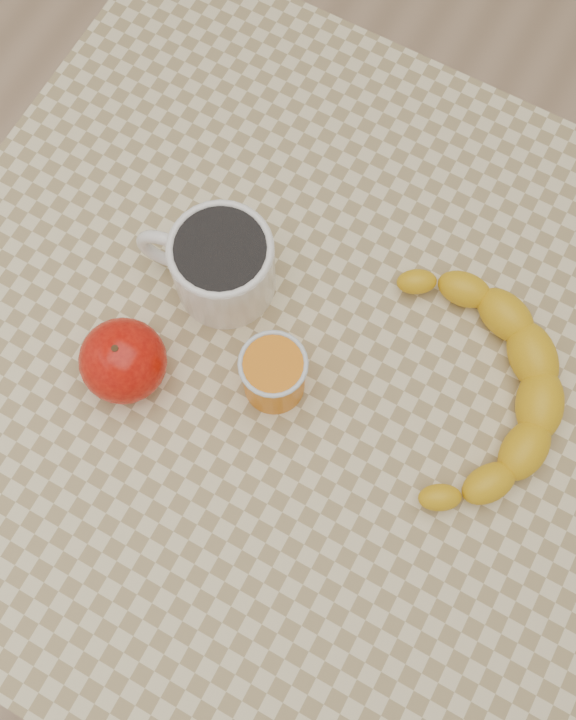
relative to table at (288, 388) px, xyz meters
The scene contains 6 objects.
ground 0.66m from the table, ahead, with size 3.00×3.00×0.00m, color tan.
table is the anchor object (origin of this frame).
coffee_mug 0.17m from the table, 155.12° to the left, with size 0.15×0.12×0.09m.
orange_juice_glass 0.13m from the table, 95.52° to the right, with size 0.07×0.07×0.08m.
apple 0.20m from the table, 148.83° to the right, with size 0.09×0.09×0.08m.
banana 0.21m from the table, 19.35° to the left, with size 0.30×0.35×0.05m, color gold, non-canonical shape.
Camera 1 is at (0.11, -0.20, 1.52)m, focal length 40.00 mm.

